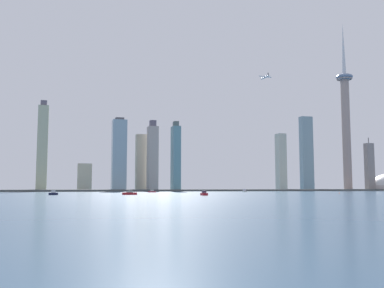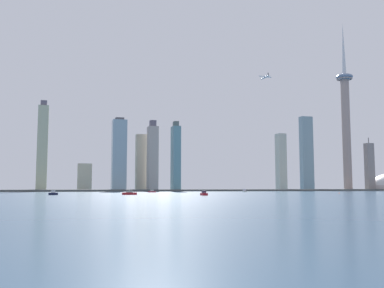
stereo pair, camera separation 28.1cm
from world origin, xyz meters
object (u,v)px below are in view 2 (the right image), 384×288
at_px(skyscraper_6, 153,157).
at_px(skyscraper_5, 307,153).
at_px(boat_4, 244,191).
at_px(observation_tower, 346,115).
at_px(airplane, 265,77).
at_px(skyscraper_1, 119,155).
at_px(skyscraper_3, 176,158).
at_px(channel_buoy_0, 339,193).
at_px(boat_3, 53,193).
at_px(boat_2, 204,194).
at_px(skyscraper_2, 281,162).
at_px(skyscraper_7, 84,177).
at_px(skyscraper_0, 42,147).
at_px(skyscraper_4, 141,163).
at_px(skyscraper_8, 370,167).
at_px(boat_6, 152,191).
at_px(skyscraper_9, 121,161).
at_px(boat_1, 130,193).

bearing_deg(skyscraper_6, skyscraper_5, 2.30).
xyz_separation_m(skyscraper_5, boat_4, (-241.53, -211.46, -79.28)).
xyz_separation_m(observation_tower, airplane, (-224.34, -74.95, 46.67)).
height_order(skyscraper_1, skyscraper_3, skyscraper_1).
bearing_deg(observation_tower, airplane, -161.53).
distance_m(boat_4, channel_buoy_0, 180.45).
distance_m(boat_3, channel_buoy_0, 325.76).
bearing_deg(skyscraper_6, boat_2, -95.73).
xyz_separation_m(skyscraper_3, skyscraper_6, (-29.11, 64.33, 4.13)).
distance_m(observation_tower, skyscraper_6, 419.02).
relative_size(skyscraper_2, skyscraper_7, 2.27).
height_order(skyscraper_0, skyscraper_6, skyscraper_0).
height_order(skyscraper_4, skyscraper_8, skyscraper_8).
bearing_deg(skyscraper_1, boat_3, -107.47).
xyz_separation_m(skyscraper_3, skyscraper_4, (-45.57, 92.51, -4.52)).
relative_size(channel_buoy_0, airplane, 0.06).
xyz_separation_m(skyscraper_2, skyscraper_3, (-243.27, -59.04, 0.66)).
distance_m(skyscraper_6, skyscraper_8, 455.95).
xyz_separation_m(observation_tower, skyscraper_3, (-376.58, -19.58, -98.96)).
bearing_deg(boat_6, skyscraper_6, -90.79).
relative_size(observation_tower, skyscraper_5, 2.23).
bearing_deg(channel_buoy_0, skyscraper_5, 63.15).
bearing_deg(boat_4, boat_6, -77.82).
xyz_separation_m(skyscraper_6, boat_3, (-175.68, -380.61, -62.67)).
relative_size(skyscraper_1, boat_6, 11.24).
distance_m(skyscraper_4, skyscraper_5, 362.93).
bearing_deg(channel_buoy_0, skyscraper_6, 111.95).
xyz_separation_m(skyscraper_4, boat_6, (-27.25, -237.34, -54.21)).
xyz_separation_m(skyscraper_2, boat_2, (-316.98, -439.43, -57.83)).
distance_m(skyscraper_6, airplane, 259.31).
relative_size(skyscraper_5, channel_buoy_0, 107.32).
distance_m(skyscraper_6, skyscraper_9, 72.79).
bearing_deg(skyscraper_2, skyscraper_7, 172.84).
height_order(skyscraper_2, skyscraper_3, skyscraper_3).
height_order(boat_2, boat_3, boat_2).
bearing_deg(channel_buoy_0, skyscraper_9, 115.96).
xyz_separation_m(boat_3, boat_4, (279.46, 183.00, -0.05)).
height_order(skyscraper_1, skyscraper_5, skyscraper_5).
height_order(skyscraper_1, skyscraper_9, skyscraper_1).
bearing_deg(skyscraper_0, skyscraper_6, 9.32).
bearing_deg(skyscraper_9, skyscraper_5, -4.87).
height_order(skyscraper_3, skyscraper_7, skyscraper_3).
height_order(skyscraper_4, skyscraper_6, skyscraper_6).
bearing_deg(boat_6, skyscraper_7, -61.41).
height_order(skyscraper_8, skyscraper_9, skyscraper_9).
bearing_deg(boat_1, skyscraper_4, -90.17).
relative_size(skyscraper_9, boat_1, 7.96).
bearing_deg(skyscraper_7, skyscraper_8, -9.79).
distance_m(skyscraper_0, boat_1, 380.89).
relative_size(observation_tower, skyscraper_7, 6.87).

